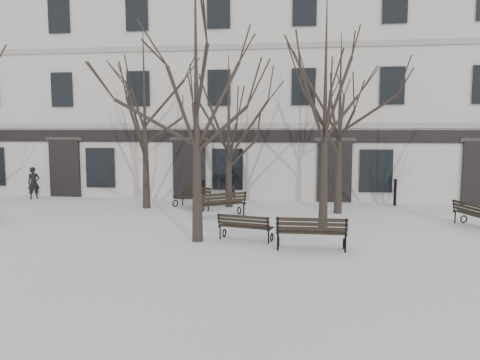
% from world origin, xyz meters
% --- Properties ---
extents(ground, '(100.00, 100.00, 0.00)m').
position_xyz_m(ground, '(0.00, 0.00, 0.00)').
color(ground, silver).
rests_on(ground, ground).
extents(building, '(40.40, 10.20, 11.40)m').
position_xyz_m(building, '(0.00, 12.96, 5.52)').
color(building, '#B6B0A8').
rests_on(building, ground).
extents(tree_1, '(5.83, 5.83, 8.33)m').
position_xyz_m(tree_1, '(-1.14, -0.56, 5.21)').
color(tree_1, black).
rests_on(tree_1, ground).
extents(tree_2, '(5.34, 5.34, 7.63)m').
position_xyz_m(tree_2, '(2.74, 1.53, 4.77)').
color(tree_2, black).
rests_on(tree_2, ground).
extents(tree_4, '(5.34, 5.34, 7.62)m').
position_xyz_m(tree_4, '(-4.72, 5.08, 4.77)').
color(tree_4, black).
rests_on(tree_4, ground).
extents(tree_5, '(4.63, 4.63, 6.61)m').
position_xyz_m(tree_5, '(-1.21, 5.89, 4.13)').
color(tree_5, black).
rests_on(tree_5, ground).
extents(tree_6, '(5.05, 5.05, 7.22)m').
position_xyz_m(tree_6, '(3.47, 4.91, 4.51)').
color(tree_6, black).
rests_on(tree_6, ground).
extents(bench_1, '(1.76, 0.97, 0.84)m').
position_xyz_m(bench_1, '(0.30, -0.32, 0.46)').
color(bench_1, black).
rests_on(bench_1, ground).
extents(bench_2, '(2.00, 0.74, 1.00)m').
position_xyz_m(bench_2, '(2.31, -1.20, 0.54)').
color(bench_2, black).
rests_on(bench_2, ground).
extents(bench_3, '(1.92, 1.76, 0.98)m').
position_xyz_m(bench_3, '(-2.69, 5.21, 0.53)').
color(bench_3, black).
rests_on(bench_3, ground).
extents(bench_4, '(2.03, 1.71, 1.01)m').
position_xyz_m(bench_4, '(-1.13, 3.36, 0.55)').
color(bench_4, black).
rests_on(bench_4, ground).
extents(bench_5, '(1.15, 1.87, 0.90)m').
position_xyz_m(bench_5, '(7.96, 2.65, 0.49)').
color(bench_5, black).
rests_on(bench_5, ground).
extents(bollard_a, '(0.13, 0.13, 1.05)m').
position_xyz_m(bollard_a, '(-2.65, 7.23, 0.56)').
color(bollard_a, black).
rests_on(bollard_a, ground).
extents(bollard_b, '(0.16, 0.16, 1.22)m').
position_xyz_m(bollard_b, '(6.16, 7.25, 0.65)').
color(bollard_b, black).
rests_on(bollard_b, ground).
extents(pedestrian_a, '(0.68, 0.67, 1.57)m').
position_xyz_m(pedestrian_a, '(-11.15, 6.96, 0.00)').
color(pedestrian_a, black).
rests_on(pedestrian_a, ground).
extents(pedestrian_b, '(0.98, 0.93, 1.59)m').
position_xyz_m(pedestrian_b, '(-1.38, 7.01, 0.00)').
color(pedestrian_b, black).
rests_on(pedestrian_b, ground).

